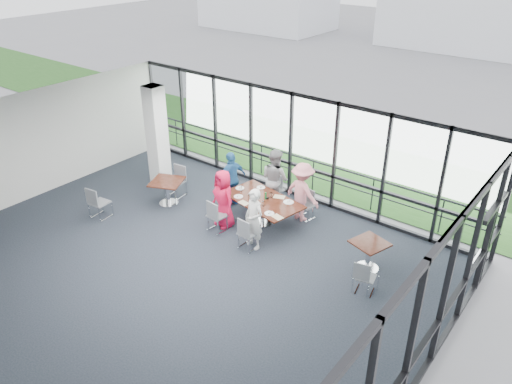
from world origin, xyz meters
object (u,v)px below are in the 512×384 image
Objects in this scene: diner_end at (232,179)px; chair_spare_la at (100,203)px; side_table_right at (369,247)px; chair_main_fr at (306,205)px; structural_column at (157,137)px; chair_spare_r at (366,277)px; chair_main_end at (226,190)px; chair_main_fl at (276,190)px; diner_near_right at (254,219)px; main_table at (263,203)px; side_table_left at (167,184)px; diner_near_left at (223,199)px; diner_far_left at (275,179)px; chair_main_nr at (248,233)px; diner_far_right at (302,192)px; chair_main_nl at (217,216)px; chair_spare_lb at (175,182)px.

diner_end is 3.78m from chair_spare_la.
side_table_right is 0.56× the size of diner_end.
chair_main_fr is at bearing 116.57° from diner_end.
chair_spare_r is (7.68, -0.92, -1.19)m from structural_column.
chair_main_end is at bearing 153.80° from chair_spare_r.
chair_main_end is 1.01× the size of chair_spare_r.
structural_column reaches higher than chair_main_end.
side_table_right is 1.14× the size of chair_main_fl.
chair_spare_la reaches higher than chair_spare_r.
diner_near_right is 2.32m from diner_end.
chair_spare_r is at bearing 76.88° from chair_main_end.
main_table is (4.06, 0.04, -0.95)m from structural_column.
chair_main_fr is at bearing 26.01° from side_table_left.
diner_far_left is (0.48, 1.70, 0.08)m from diner_near_left.
side_table_right is 1.15× the size of chair_main_fr.
diner_near_left is at bearing 163.05° from chair_main_nr.
diner_far_left is (2.60, 1.80, 0.27)m from side_table_left.
diner_far_right is at bearing 86.59° from chair_main_nr.
chair_spare_lb reaches higher than chair_main_nl.
main_table is 3.26m from side_table_right.
main_table is 1.29m from chair_main_nl.
diner_end is (2.70, 0.34, -0.76)m from structural_column.
diner_far_right is 2.41m from chair_main_end.
diner_far_right is at bearing 64.36° from chair_main_fr.
chair_spare_lb reaches higher than main_table.
main_table is 3.01m from side_table_left.
diner_far_left is (-0.29, 0.96, 0.26)m from main_table.
side_table_right is at bearing 175.73° from chair_spare_lb.
diner_near_right is at bearing 93.39° from diner_far_right.
diner_near_right reaches higher than chair_main_fr.
diner_near_right is at bearing 63.55° from diner_end.
diner_end is at bearing 36.56° from side_table_left.
diner_near_left is at bearing 38.46° from chair_main_end.
diner_near_left is at bearing 23.15° from chair_spare_la.
structural_column is 3.90× the size of chair_main_end.
side_table_left is 3.99m from diner_far_right.
chair_main_nr is 1.07× the size of chair_main_end.
side_table_left is 0.52m from chair_spare_lb.
chair_spare_lb is at bearing -177.90° from side_table_right.
diner_far_left is at bearing 2.69° from diner_far_right.
chair_main_nr is at bearing -104.88° from diner_near_right.
diner_far_right is at bearing -173.24° from diner_far_left.
chair_main_nl is 0.99× the size of chair_spare_la.
chair_main_fr is 1.00× the size of chair_main_end.
chair_main_nr is (0.45, -1.20, -0.21)m from main_table.
chair_main_fl is 3.06m from chair_spare_lb.
side_table_left is at bearing 102.21° from chair_spare_lb.
side_table_right is 3.73m from diner_far_left.
chair_spare_r is at bearing 4.31° from chair_spare_la.
structural_column is 3.49× the size of chair_main_nl.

